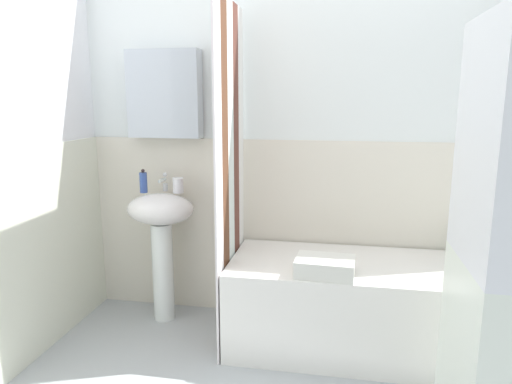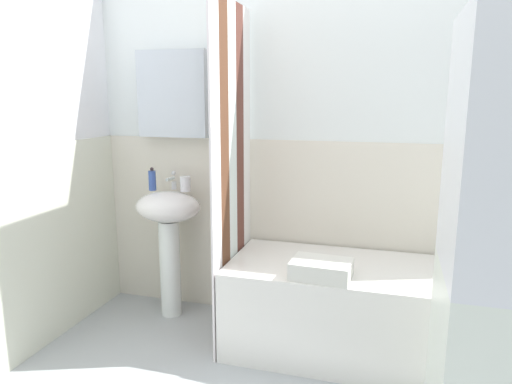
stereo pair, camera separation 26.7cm
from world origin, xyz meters
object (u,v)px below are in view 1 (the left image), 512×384
at_px(toothbrush_cup, 178,185).
at_px(shampoo_bottle, 467,244).
at_px(lotion_bottle, 489,239).
at_px(towel_folded, 325,267).
at_px(soap_dispenser, 143,182).
at_px(bathtub, 368,307).
at_px(sink, 161,228).

distance_m(toothbrush_cup, shampoo_bottle, 1.83).
xyz_separation_m(lotion_bottle, towel_folded, (-0.95, -0.50, -0.06)).
height_order(shampoo_bottle, towel_folded, shampoo_bottle).
xyz_separation_m(soap_dispenser, bathtub, (1.44, -0.17, -0.66)).
distance_m(sink, shampoo_bottle, 1.91).
bearing_deg(sink, shampoo_bottle, 3.61).
height_order(soap_dispenser, towel_folded, soap_dispenser).
relative_size(shampoo_bottle, towel_folded, 0.49).
distance_m(shampoo_bottle, towel_folded, 0.96).
height_order(sink, bathtub, sink).
relative_size(toothbrush_cup, bathtub, 0.06).
bearing_deg(bathtub, sink, 173.57).
height_order(bathtub, towel_folded, towel_folded).
relative_size(toothbrush_cup, towel_folded, 0.32).
bearing_deg(shampoo_bottle, lotion_bottle, 4.23).
height_order(sink, lotion_bottle, sink).
bearing_deg(lotion_bottle, shampoo_bottle, -175.77).
relative_size(bathtub, shampoo_bottle, 10.52).
bearing_deg(shampoo_bottle, sink, -176.39).
bearing_deg(shampoo_bottle, bathtub, -155.16).
height_order(soap_dispenser, bathtub, soap_dispenser).
bearing_deg(towel_folded, soap_dispenser, 161.91).
distance_m(sink, bathtub, 1.38).
distance_m(lotion_bottle, shampoo_bottle, 0.13).
bearing_deg(lotion_bottle, towel_folded, -152.45).
bearing_deg(bathtub, shampoo_bottle, 24.84).
distance_m(soap_dispenser, toothbrush_cup, 0.23).
distance_m(toothbrush_cup, towel_folded, 1.11).
distance_m(toothbrush_cup, bathtub, 1.40).
xyz_separation_m(sink, shampoo_bottle, (1.91, 0.12, -0.03)).
bearing_deg(soap_dispenser, bathtub, -6.78).
bearing_deg(sink, lotion_bottle, 3.65).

